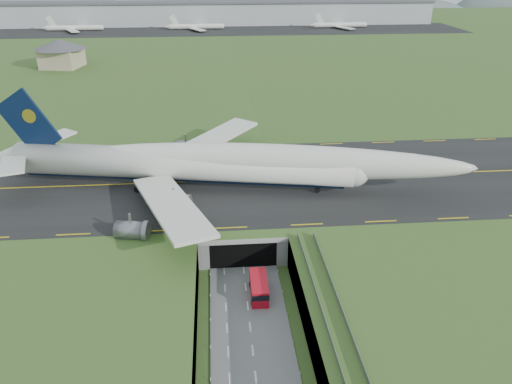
{
  "coord_description": "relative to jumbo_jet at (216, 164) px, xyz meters",
  "views": [
    {
      "loc": [
        -4.17,
        -67.06,
        51.24
      ],
      "look_at": [
        3.3,
        20.0,
        9.34
      ],
      "focal_mm": 35.0,
      "sensor_mm": 36.0,
      "label": 1
    }
  ],
  "objects": [
    {
      "name": "tunnel_portal",
      "position": [
        4.23,
        -12.52,
        -8.42
      ],
      "size": [
        17.0,
        22.3,
        6.0
      ],
      "color": "gray",
      "rests_on": "ground"
    },
    {
      "name": "cargo_terminal",
      "position": [
        4.16,
        270.18,
        2.2
      ],
      "size": [
        320.0,
        67.0,
        15.6
      ],
      "color": "#B2B2B2",
      "rests_on": "ground"
    },
    {
      "name": "guideway",
      "position": [
        15.23,
        -48.35,
        -6.43
      ],
      "size": [
        3.0,
        53.0,
        7.05
      ],
      "color": "#A8A8A3",
      "rests_on": "ground"
    },
    {
      "name": "trench_road",
      "position": [
        4.23,
        -36.73,
        -11.65
      ],
      "size": [
        12.0,
        75.0,
        0.2
      ],
      "primitive_type": "cube",
      "color": "slate",
      "rests_on": "ground"
    },
    {
      "name": "service_building",
      "position": [
        -65.39,
        131.13,
        1.37
      ],
      "size": [
        25.86,
        25.86,
        12.03
      ],
      "rotation": [
        0.0,
        0.0,
        -0.19
      ],
      "color": "tan",
      "rests_on": "ground"
    },
    {
      "name": "shuttle_tram",
      "position": [
        6.28,
        -29.5,
        -10.07
      ],
      "size": [
        3.01,
        7.53,
        3.05
      ],
      "rotation": [
        0.0,
        0.0,
        -0.02
      ],
      "color": "red",
      "rests_on": "ground"
    },
    {
      "name": "distant_hills",
      "position": [
        68.61,
        400.77,
        -15.75
      ],
      "size": [
        700.0,
        91.0,
        60.0
      ],
      "color": "#52625F",
      "rests_on": "ground"
    },
    {
      "name": "ground",
      "position": [
        4.23,
        -29.23,
        -11.75
      ],
      "size": [
        900.0,
        900.0,
        0.0
      ],
      "primitive_type": "plane",
      "color": "#405A24",
      "rests_on": "ground"
    },
    {
      "name": "airfield_deck",
      "position": [
        4.23,
        -29.23,
        -8.75
      ],
      "size": [
        800.0,
        800.0,
        6.0
      ],
      "primitive_type": "cube",
      "color": "gray",
      "rests_on": "ground"
    },
    {
      "name": "taxiway",
      "position": [
        4.23,
        3.77,
        -5.66
      ],
      "size": [
        800.0,
        44.0,
        0.18
      ],
      "primitive_type": "cube",
      "color": "black",
      "rests_on": "airfield_deck"
    },
    {
      "name": "jumbo_jet",
      "position": [
        0.0,
        0.0,
        0.0
      ],
      "size": [
        101.59,
        63.31,
        21.32
      ],
      "rotation": [
        0.0,
        0.0,
        -0.19
      ],
      "color": "silver",
      "rests_on": "ground"
    }
  ]
}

